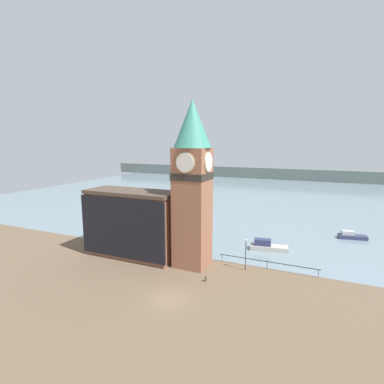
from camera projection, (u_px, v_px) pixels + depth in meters
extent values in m
plane|color=brown|center=(169.00, 300.00, 32.18)|extent=(160.00, 160.00, 0.00)
cube|color=gray|center=(274.00, 194.00, 97.57)|extent=(160.00, 120.00, 0.00)
cube|color=slate|center=(288.00, 174.00, 133.25)|extent=(180.00, 3.00, 5.00)
cube|color=#232328|center=(267.00, 262.00, 39.75)|extent=(13.19, 0.08, 0.08)
cylinder|color=#232328|center=(222.00, 258.00, 42.34)|extent=(0.07, 0.07, 1.05)
cylinder|color=#232328|center=(267.00, 265.00, 39.84)|extent=(0.07, 0.07, 1.05)
cylinder|color=#232328|center=(318.00, 274.00, 37.34)|extent=(0.07, 0.07, 1.05)
cube|color=#935B42|center=(192.00, 208.00, 40.08)|extent=(4.28, 4.28, 16.00)
cube|color=#2D2823|center=(192.00, 176.00, 39.36)|extent=(4.40, 4.40, 0.90)
cylinder|color=tan|center=(185.00, 163.00, 37.06)|extent=(2.60, 0.12, 2.60)
cylinder|color=silver|center=(185.00, 163.00, 36.99)|extent=(2.37, 0.12, 2.37)
cylinder|color=tan|center=(208.00, 162.00, 38.18)|extent=(0.12, 2.60, 2.60)
cylinder|color=silver|center=(209.00, 162.00, 38.14)|extent=(0.12, 2.37, 2.37)
cone|color=teal|center=(192.00, 124.00, 38.24)|extent=(4.92, 4.92, 6.14)
cube|color=#935B42|center=(133.00, 225.00, 44.24)|extent=(13.33, 5.04, 9.31)
cube|color=#4C3D33|center=(132.00, 192.00, 43.43)|extent=(13.73, 5.44, 0.50)
cube|color=black|center=(121.00, 228.00, 41.80)|extent=(13.83, 0.30, 8.56)
cube|color=#B7B2A8|center=(269.00, 248.00, 46.81)|extent=(5.99, 2.84, 0.75)
cube|color=navy|center=(262.00, 242.00, 46.91)|extent=(2.72, 1.73, 0.97)
cube|color=#333856|center=(353.00, 237.00, 52.32)|extent=(4.78, 2.36, 0.70)
cube|color=#B2B2B2|center=(348.00, 233.00, 52.39)|extent=(2.17, 1.44, 0.69)
cylinder|color=brown|center=(206.00, 279.00, 36.37)|extent=(0.26, 0.26, 0.63)
sphere|color=brown|center=(206.00, 277.00, 36.32)|extent=(0.27, 0.27, 0.27)
cylinder|color=black|center=(246.00, 256.00, 39.25)|extent=(0.10, 0.10, 4.07)
sphere|color=silver|center=(246.00, 240.00, 38.90)|extent=(0.32, 0.32, 0.32)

